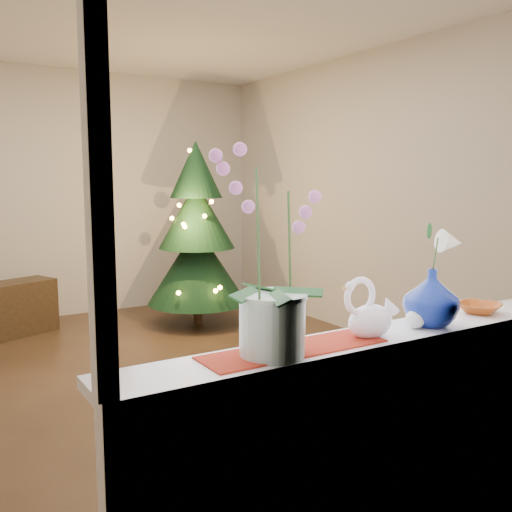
{
  "coord_description": "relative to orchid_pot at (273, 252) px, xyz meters",
  "views": [
    {
      "loc": [
        -1.51,
        -3.94,
        1.51
      ],
      "look_at": [
        0.06,
        -1.4,
        1.11
      ],
      "focal_mm": 40.0,
      "sensor_mm": 36.0,
      "label": 1
    }
  ],
  "objects": [
    {
      "name": "wall_front",
      "position": [
        0.49,
        -0.11,
        0.08
      ],
      "size": [
        4.5,
        0.1,
        2.7
      ],
      "primitive_type": "cube",
      "color": "beige",
      "rests_on": "ground"
    },
    {
      "name": "ceiling",
      "position": [
        0.49,
        2.39,
        1.43
      ],
      "size": [
        5.0,
        5.0,
        0.0
      ],
      "primitive_type": "plane",
      "color": "white",
      "rests_on": "wall_back"
    },
    {
      "name": "swan",
      "position": [
        0.44,
        -0.0,
        -0.24
      ],
      "size": [
        0.28,
        0.18,
        0.22
      ],
      "primitive_type": null,
      "rotation": [
        0.0,
        0.0,
        0.25
      ],
      "color": "white",
      "rests_on": "windowsill"
    },
    {
      "name": "ground",
      "position": [
        0.49,
        2.39,
        -1.27
      ],
      "size": [
        5.0,
        5.0,
        0.0
      ],
      "primitive_type": "plane",
      "color": "#322114",
      "rests_on": "ground"
    },
    {
      "name": "wall_back",
      "position": [
        0.49,
        4.89,
        0.08
      ],
      "size": [
        4.5,
        0.1,
        2.7
      ],
      "primitive_type": "cube",
      "color": "beige",
      "rests_on": "ground"
    },
    {
      "name": "side_table",
      "position": [
        -0.15,
        4.32,
        -1.01
      ],
      "size": [
        0.78,
        0.58,
        0.53
      ],
      "primitive_type": "cube",
      "rotation": [
        0.0,
        0.0,
        0.38
      ],
      "color": "black",
      "rests_on": "ground"
    },
    {
      "name": "window_frame",
      "position": [
        0.49,
        -0.08,
        0.43
      ],
      "size": [
        2.22,
        0.06,
        1.6
      ],
      "primitive_type": null,
      "color": "white",
      "rests_on": "windowsill"
    },
    {
      "name": "paperweight",
      "position": [
        0.68,
        -0.0,
        -0.31
      ],
      "size": [
        0.1,
        0.1,
        0.08
      ],
      "primitive_type": "sphere",
      "rotation": [
        0.0,
        0.0,
        -0.32
      ],
      "color": "silver",
      "rests_on": "windowsill"
    },
    {
      "name": "runner",
      "position": [
        0.11,
        0.02,
        -0.35
      ],
      "size": [
        0.7,
        0.2,
        0.01
      ],
      "primitive_type": "cube",
      "color": "maroon",
      "rests_on": "windowsill"
    },
    {
      "name": "orchid_pot",
      "position": [
        0.0,
        0.0,
        0.0
      ],
      "size": [
        0.26,
        0.26,
        0.71
      ],
      "primitive_type": null,
      "rotation": [
        0.0,
        0.0,
        0.09
      ],
      "color": "white",
      "rests_on": "windowsill"
    },
    {
      "name": "windowsill",
      "position": [
        0.49,
        0.02,
        -0.37
      ],
      "size": [
        2.2,
        0.26,
        0.04
      ],
      "primitive_type": "cube",
      "color": "white",
      "rests_on": "window_apron"
    },
    {
      "name": "xmas_tree",
      "position": [
        1.55,
        3.79,
        -0.32
      ],
      "size": [
        1.07,
        1.07,
        1.91
      ],
      "primitive_type": null,
      "rotation": [
        0.0,
        0.0,
        0.03
      ],
      "color": "black",
      "rests_on": "ground"
    },
    {
      "name": "blue_vase",
      "position": [
        0.77,
        -0.0,
        -0.22
      ],
      "size": [
        0.32,
        0.32,
        0.27
      ],
      "primitive_type": "imported",
      "rotation": [
        0.0,
        0.0,
        -0.27
      ],
      "color": "navy",
      "rests_on": "windowsill"
    },
    {
      "name": "lily",
      "position": [
        0.77,
        -0.0,
        0.02
      ],
      "size": [
        0.15,
        0.09,
        0.2
      ],
      "primitive_type": null,
      "color": "silver",
      "rests_on": "blue_vase"
    },
    {
      "name": "wall_right",
      "position": [
        2.74,
        2.39,
        0.08
      ],
      "size": [
        0.1,
        5.0,
        2.7
      ],
      "primitive_type": "cube",
      "color": "beige",
      "rests_on": "ground"
    },
    {
      "name": "amber_dish",
      "position": [
        1.13,
        0.03,
        -0.33
      ],
      "size": [
        0.21,
        0.21,
        0.04
      ],
      "primitive_type": "imported",
      "rotation": [
        0.0,
        0.0,
        0.42
      ],
      "color": "#9B4211",
      "rests_on": "windowsill"
    },
    {
      "name": "window_apron",
      "position": [
        0.49,
        -0.07,
        -0.83
      ],
      "size": [
        2.2,
        0.08,
        0.88
      ],
      "primitive_type": "cube",
      "color": "white",
      "rests_on": "ground"
    }
  ]
}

